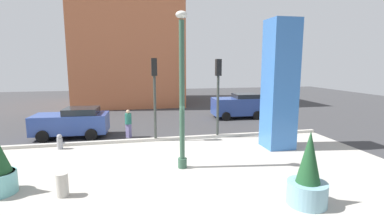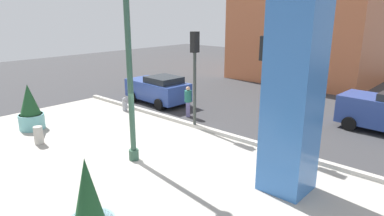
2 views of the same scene
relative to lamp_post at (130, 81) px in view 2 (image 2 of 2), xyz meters
The scene contains 13 objects.
ground_plane 5.86m from the lamp_post, 92.69° to the left, with size 60.00×60.00×0.00m, color #38383A.
plaza_pavement 3.08m from the lamp_post, 104.36° to the right, with size 18.00×10.00×0.02m, color #ADA89E.
curb_strip 5.07m from the lamp_post, 93.25° to the left, with size 18.00×0.24×0.16m, color #B7B2A8.
lamp_post is the anchor object (origin of this frame).
art_pillar_blue 5.40m from the lamp_post, 19.56° to the left, with size 1.34×1.34×6.17m, color #3870BC.
potted_plant_mid_plaza 6.53m from the lamp_post, behind, with size 1.12×1.12×2.11m.
potted_plant_curbside 5.21m from the lamp_post, 49.87° to the right, with size 1.15×1.15×2.23m.
fire_hydrant 6.99m from the lamp_post, 145.82° to the left, with size 0.36×0.26×0.75m.
concrete_bollard 5.08m from the lamp_post, 158.14° to the right, with size 0.36×0.36×0.75m, color #B2ADA3.
traffic_light_corner 4.21m from the lamp_post, 100.01° to the left, with size 0.28×0.42×4.39m.
traffic_light_far_side 4.98m from the lamp_post, 56.88° to the left, with size 0.28×0.42×4.35m.
car_intersection 8.22m from the lamp_post, 131.22° to the left, with size 4.06×2.20×1.66m.
pedestrian_crossing 6.02m from the lamp_post, 112.35° to the left, with size 0.51×0.51×1.57m.
Camera 2 is at (9.43, -8.06, 5.21)m, focal length 31.62 mm.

